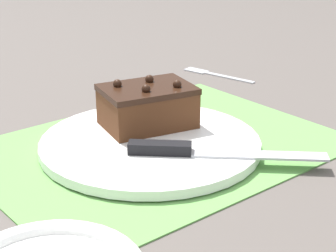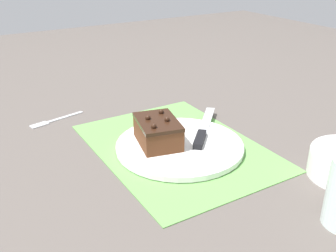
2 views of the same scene
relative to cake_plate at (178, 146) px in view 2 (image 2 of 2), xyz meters
The scene contains 6 objects.
ground_plane 0.02m from the cake_plate, 16.29° to the right, with size 3.00×3.00×0.00m, color #544C47.
placemat_woven 0.02m from the cake_plate, 16.29° to the right, with size 0.46×0.34×0.00m, color #609E4C.
cake_plate is the anchor object (origin of this frame).
chocolate_cake 0.06m from the cake_plate, 53.41° to the left, with size 0.14×0.11×0.07m.
serving_knife 0.08m from the cake_plate, 81.08° to the right, with size 0.19×0.18×0.01m.
dessert_fork 0.36m from the cake_plate, 32.83° to the left, with size 0.05×0.15×0.01m.
Camera 2 is at (-0.67, 0.43, 0.42)m, focal length 42.00 mm.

